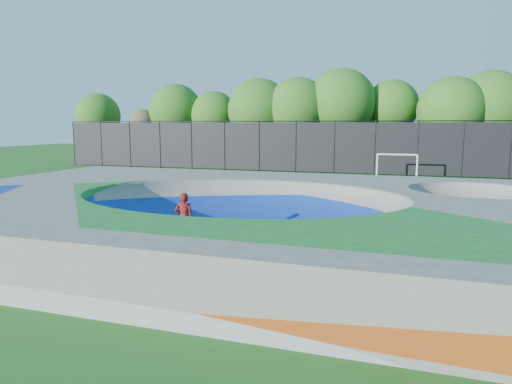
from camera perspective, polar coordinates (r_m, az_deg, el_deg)
ground at (r=15.38m, az=-1.99°, el=-5.70°), size 120.00×120.00×0.00m
skate_deck at (r=15.22m, az=-2.01°, el=-2.96°), size 22.00×14.00×1.50m
skater at (r=14.57m, az=-8.95°, el=-3.27°), size 0.67×0.52×1.65m
skateboard at (r=14.75m, az=-8.88°, el=-6.31°), size 0.80×0.32×0.05m
soccer_goal at (r=32.38m, az=17.21°, el=3.61°), size 2.72×0.12×1.79m
fence at (r=35.42m, az=9.77°, el=5.65°), size 48.09×0.09×4.04m
treeline at (r=39.89m, az=13.46°, el=9.94°), size 53.23×7.12×8.43m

